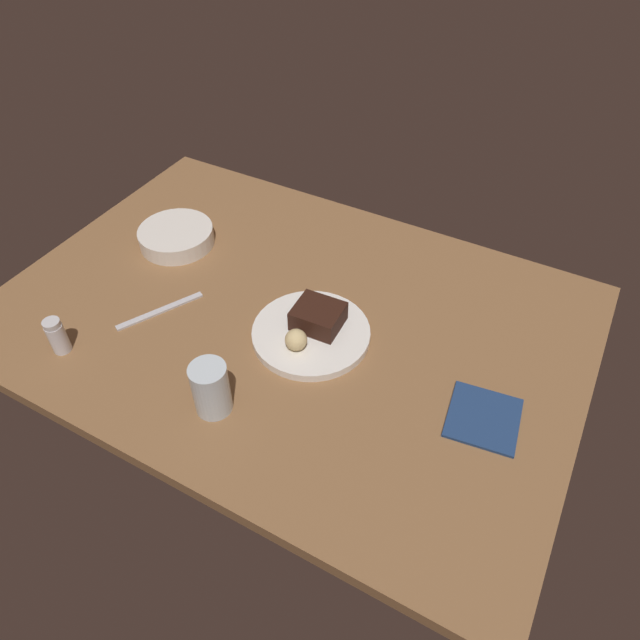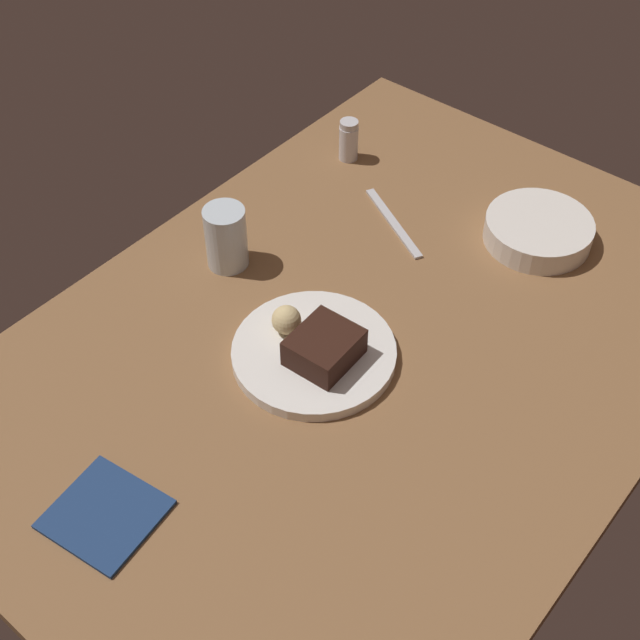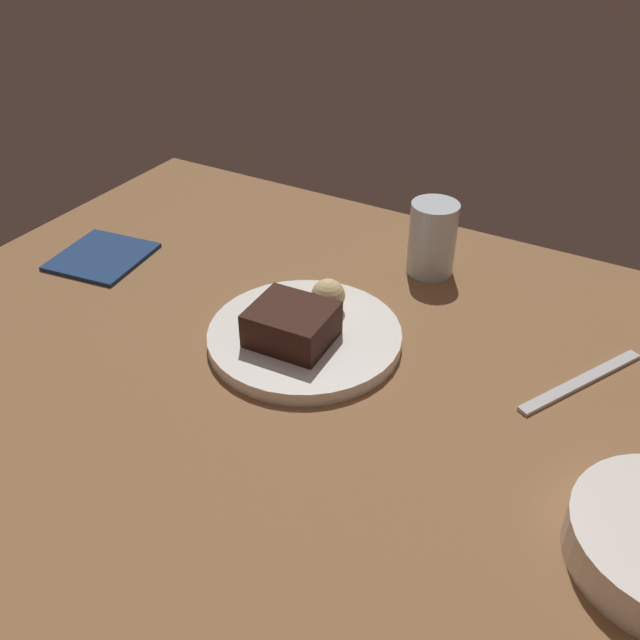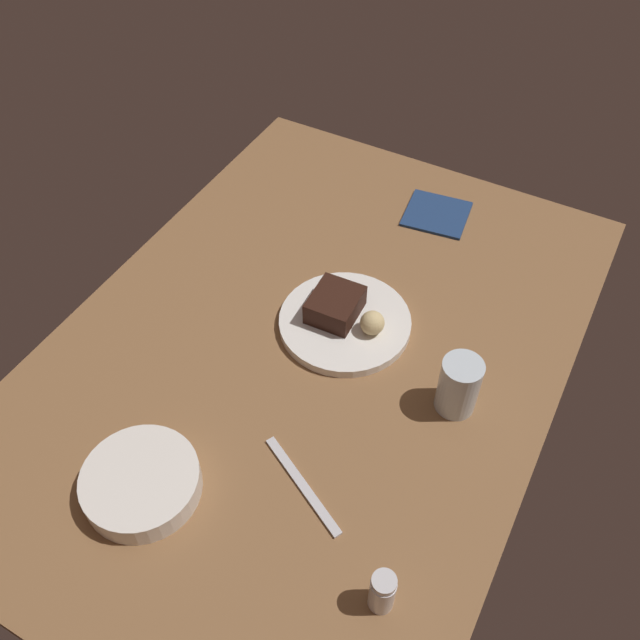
% 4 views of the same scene
% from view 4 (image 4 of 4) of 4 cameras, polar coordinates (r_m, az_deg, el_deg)
% --- Properties ---
extents(dining_table, '(1.20, 0.84, 0.03)m').
position_cam_4_polar(dining_table, '(1.21, -0.96, -2.69)').
color(dining_table, brown).
rests_on(dining_table, ground).
extents(dessert_plate, '(0.24, 0.24, 0.02)m').
position_cam_4_polar(dessert_plate, '(1.23, 2.09, -0.18)').
color(dessert_plate, white).
rests_on(dessert_plate, dining_table).
extents(chocolate_cake_slice, '(0.10, 0.09, 0.04)m').
position_cam_4_polar(chocolate_cake_slice, '(1.21, 1.27, 1.28)').
color(chocolate_cake_slice, black).
rests_on(chocolate_cake_slice, dessert_plate).
extents(bread_roll, '(0.04, 0.04, 0.04)m').
position_cam_4_polar(bread_roll, '(1.19, 4.38, -0.24)').
color(bread_roll, '#DBC184').
rests_on(bread_roll, dessert_plate).
extents(salt_shaker, '(0.03, 0.03, 0.08)m').
position_cam_4_polar(salt_shaker, '(0.95, 5.22, -21.63)').
color(salt_shaker, silver).
rests_on(salt_shaker, dining_table).
extents(water_glass, '(0.07, 0.07, 0.10)m').
position_cam_4_polar(water_glass, '(1.11, 11.49, -5.38)').
color(water_glass, silver).
rests_on(water_glass, dining_table).
extents(side_bowl, '(0.18, 0.18, 0.04)m').
position_cam_4_polar(side_bowl, '(1.07, -14.67, -12.97)').
color(side_bowl, white).
rests_on(side_bowl, dining_table).
extents(butter_knife, '(0.10, 0.17, 0.01)m').
position_cam_4_polar(butter_knife, '(1.05, -1.48, -13.59)').
color(butter_knife, silver).
rests_on(butter_knife, dining_table).
extents(folded_napkin, '(0.14, 0.14, 0.01)m').
position_cam_4_polar(folded_napkin, '(1.47, 9.70, 8.71)').
color(folded_napkin, navy).
rests_on(folded_napkin, dining_table).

